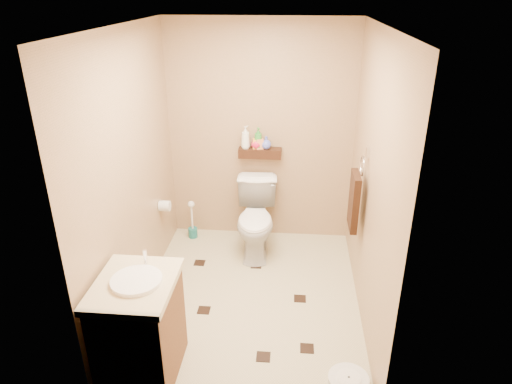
{
  "coord_description": "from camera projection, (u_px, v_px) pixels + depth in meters",
  "views": [
    {
      "loc": [
        0.36,
        -3.45,
        2.67
      ],
      "look_at": [
        0.04,
        0.25,
        0.98
      ],
      "focal_mm": 32.0,
      "sensor_mm": 36.0,
      "label": 1
    }
  ],
  "objects": [
    {
      "name": "bottle_d",
      "position": [
        258.0,
        138.0,
        4.84
      ],
      "size": [
        0.12,
        0.12,
        0.23
      ],
      "primitive_type": "imported",
      "rotation": [
        0.0,
        0.0,
        0.48
      ],
      "color": "green",
      "rests_on": "wall_shelf"
    },
    {
      "name": "ground",
      "position": [
        250.0,
        298.0,
        4.26
      ],
      "size": [
        2.5,
        2.5,
        0.0
      ],
      "primitive_type": "plane",
      "color": "#C1B48D",
      "rests_on": "ground"
    },
    {
      "name": "bottle_a",
      "position": [
        245.0,
        137.0,
        4.84
      ],
      "size": [
        0.13,
        0.13,
        0.24
      ],
      "primitive_type": "imported",
      "rotation": [
        0.0,
        0.0,
        2.43
      ],
      "color": "white",
      "rests_on": "wall_shelf"
    },
    {
      "name": "wall_right",
      "position": [
        372.0,
        184.0,
        3.69
      ],
      "size": [
        0.04,
        2.5,
        2.4
      ],
      "primitive_type": "cube",
      "color": "#A57F5E",
      "rests_on": "ground"
    },
    {
      "name": "bathroom_scale",
      "position": [
        348.0,
        380.0,
        3.34
      ],
      "size": [
        0.36,
        0.36,
        0.06
      ],
      "rotation": [
        0.0,
        0.0,
        -0.24
      ],
      "color": "silver",
      "rests_on": "ground"
    },
    {
      "name": "floor_accents",
      "position": [
        253.0,
        303.0,
        4.19
      ],
      "size": [
        1.22,
        1.38,
        0.01
      ],
      "color": "black",
      "rests_on": "ground"
    },
    {
      "name": "wall_back",
      "position": [
        261.0,
        135.0,
        4.9
      ],
      "size": [
        2.0,
        0.04,
        2.4
      ],
      "primitive_type": "cube",
      "color": "#A57F5E",
      "rests_on": "ground"
    },
    {
      "name": "toilet_paper",
      "position": [
        165.0,
        206.0,
        4.68
      ],
      "size": [
        0.12,
        0.11,
        0.12
      ],
      "color": "silver",
      "rests_on": "wall_left"
    },
    {
      "name": "vanity",
      "position": [
        140.0,
        327.0,
        3.28
      ],
      "size": [
        0.55,
        0.67,
        0.94
      ],
      "rotation": [
        0.0,
        0.0,
        -0.0
      ],
      "color": "brown",
      "rests_on": "ground"
    },
    {
      "name": "wall_left",
      "position": [
        131.0,
        176.0,
        3.85
      ],
      "size": [
        0.04,
        2.5,
        2.4
      ],
      "primitive_type": "cube",
      "color": "#A57F5E",
      "rests_on": "ground"
    },
    {
      "name": "towel_ring",
      "position": [
        355.0,
        199.0,
        4.03
      ],
      "size": [
        0.12,
        0.3,
        0.76
      ],
      "color": "silver",
      "rests_on": "wall_right"
    },
    {
      "name": "bottle_f",
      "position": [
        266.0,
        142.0,
        4.85
      ],
      "size": [
        0.15,
        0.15,
        0.14
      ],
      "primitive_type": "imported",
      "rotation": [
        0.0,
        0.0,
        0.5
      ],
      "color": "#5361CF",
      "rests_on": "wall_shelf"
    },
    {
      "name": "bottle_b",
      "position": [
        256.0,
        141.0,
        4.85
      ],
      "size": [
        0.08,
        0.08,
        0.16
      ],
      "primitive_type": "imported",
      "rotation": [
        0.0,
        0.0,
        1.72
      ],
      "color": "#FFAD35",
      "rests_on": "wall_shelf"
    },
    {
      "name": "toilet_brush",
      "position": [
        192.0,
        225.0,
        5.23
      ],
      "size": [
        0.11,
        0.11,
        0.46
      ],
      "color": "#196767",
      "rests_on": "ground"
    },
    {
      "name": "ceiling",
      "position": [
        248.0,
        26.0,
        3.27
      ],
      "size": [
        2.0,
        2.5,
        0.02
      ],
      "primitive_type": "cube",
      "color": "silver",
      "rests_on": "wall_back"
    },
    {
      "name": "wall_front",
      "position": [
        227.0,
        263.0,
        2.63
      ],
      "size": [
        2.0,
        0.04,
        2.4
      ],
      "primitive_type": "cube",
      "color": "#A57F5E",
      "rests_on": "ground"
    },
    {
      "name": "bottle_e",
      "position": [
        260.0,
        141.0,
        4.85
      ],
      "size": [
        0.09,
        0.09,
        0.17
      ],
      "primitive_type": "imported",
      "rotation": [
        0.0,
        0.0,
        3.42
      ],
      "color": "#FF9254",
      "rests_on": "wall_shelf"
    },
    {
      "name": "wall_shelf",
      "position": [
        260.0,
        153.0,
        4.9
      ],
      "size": [
        0.46,
        0.14,
        0.1
      ],
      "primitive_type": "cube",
      "color": "#36180E",
      "rests_on": "wall_back"
    },
    {
      "name": "bottle_c",
      "position": [
        256.0,
        142.0,
        4.86
      ],
      "size": [
        0.16,
        0.16,
        0.14
      ],
      "primitive_type": "imported",
      "rotation": [
        0.0,
        0.0,
        3.82
      ],
      "color": "#E01A44",
      "rests_on": "wall_shelf"
    },
    {
      "name": "toilet",
      "position": [
        256.0,
        219.0,
        4.86
      ],
      "size": [
        0.48,
        0.79,
        0.78
      ],
      "primitive_type": "imported",
      "rotation": [
        0.0,
        0.0,
        0.05
      ],
      "color": "white",
      "rests_on": "ground"
    }
  ]
}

